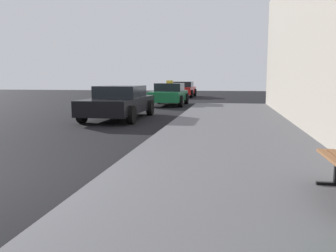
% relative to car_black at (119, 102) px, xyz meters
% --- Properties ---
extents(sidewalk, '(4.00, 32.00, 0.15)m').
position_rel_car_black_xyz_m(sidewalk, '(4.33, -8.83, -0.57)').
color(sidewalk, '#5B5B60').
rests_on(sidewalk, ground_plane).
extents(car_black, '(2.01, 4.58, 1.27)m').
position_rel_car_black_xyz_m(car_black, '(0.00, 0.00, 0.00)').
color(car_black, black).
rests_on(car_black, ground_plane).
extents(car_green, '(1.92, 4.10, 1.43)m').
position_rel_car_black_xyz_m(car_green, '(0.74, 7.16, -0.00)').
color(car_green, '#196638').
rests_on(car_green, ground_plane).
extents(car_red, '(2.04, 4.48, 1.27)m').
position_rel_car_black_xyz_m(car_red, '(0.31, 16.27, -0.00)').
color(car_red, red).
rests_on(car_red, ground_plane).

